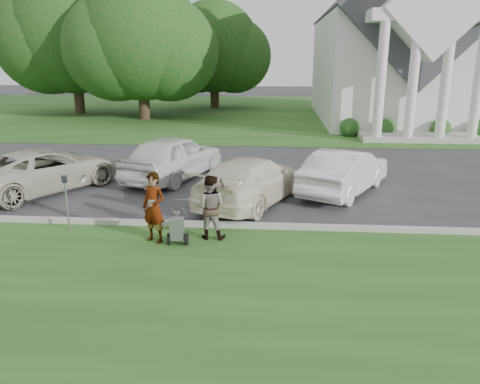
# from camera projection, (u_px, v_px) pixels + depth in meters

# --- Properties ---
(ground) EXTENTS (120.00, 120.00, 0.00)m
(ground) POSITION_uv_depth(u_px,v_px,m) (220.00, 235.00, 11.81)
(ground) COLOR #333335
(ground) RESTS_ON ground
(grass_strip) EXTENTS (80.00, 7.00, 0.01)m
(grass_strip) POSITION_uv_depth(u_px,v_px,m) (201.00, 293.00, 8.94)
(grass_strip) COLOR #28561D
(grass_strip) RESTS_ON ground
(church_lawn) EXTENTS (80.00, 30.00, 0.01)m
(church_lawn) POSITION_uv_depth(u_px,v_px,m) (259.00, 112.00, 37.65)
(church_lawn) COLOR #28561D
(church_lawn) RESTS_ON ground
(curb) EXTENTS (80.00, 0.18, 0.15)m
(curb) POSITION_uv_depth(u_px,v_px,m) (222.00, 225.00, 12.31)
(curb) COLOR #9E9E93
(curb) RESTS_ON ground
(church) EXTENTS (9.19, 19.00, 24.10)m
(church) POSITION_uv_depth(u_px,v_px,m) (391.00, 31.00, 31.60)
(church) COLOR white
(church) RESTS_ON ground
(tree_left) EXTENTS (10.63, 8.40, 9.71)m
(tree_left) POSITION_uv_depth(u_px,v_px,m) (141.00, 44.00, 32.01)
(tree_left) COLOR #332316
(tree_left) RESTS_ON ground
(tree_far) EXTENTS (11.64, 9.20, 10.73)m
(tree_far) POSITION_uv_depth(u_px,v_px,m) (73.00, 37.00, 35.16)
(tree_far) COLOR #332316
(tree_far) RESTS_ON ground
(tree_back) EXTENTS (9.61, 7.60, 8.89)m
(tree_back) POSITION_uv_depth(u_px,v_px,m) (214.00, 51.00, 39.48)
(tree_back) COLOR #332316
(tree_back) RESTS_ON ground
(striping_cart) EXTENTS (0.50, 0.97, 0.90)m
(striping_cart) POSITION_uv_depth(u_px,v_px,m) (177.00, 229.00, 11.13)
(striping_cart) COLOR black
(striping_cart) RESTS_ON ground
(person_left) EXTENTS (0.74, 0.63, 1.72)m
(person_left) POSITION_uv_depth(u_px,v_px,m) (154.00, 208.00, 11.17)
(person_left) COLOR #999999
(person_left) RESTS_ON ground
(person_right) EXTENTS (0.81, 0.65, 1.60)m
(person_right) POSITION_uv_depth(u_px,v_px,m) (210.00, 208.00, 11.41)
(person_right) COLOR #999999
(person_right) RESTS_ON ground
(parking_meter_near) EXTENTS (0.11, 0.10, 1.50)m
(parking_meter_near) POSITION_uv_depth(u_px,v_px,m) (66.00, 196.00, 11.85)
(parking_meter_near) COLOR gray
(parking_meter_near) RESTS_ON ground
(car_a) EXTENTS (4.64, 5.55, 1.41)m
(car_a) POSITION_uv_depth(u_px,v_px,m) (44.00, 170.00, 15.57)
(car_a) COLOR beige
(car_a) RESTS_ON ground
(car_b) EXTENTS (3.46, 5.17, 1.64)m
(car_b) POSITION_uv_depth(u_px,v_px,m) (173.00, 157.00, 17.04)
(car_b) COLOR silver
(car_b) RESTS_ON ground
(car_c) EXTENTS (3.74, 5.26, 1.41)m
(car_c) POSITION_uv_depth(u_px,v_px,m) (251.00, 180.00, 14.28)
(car_c) COLOR #F1E9CC
(car_c) RESTS_ON ground
(car_d) EXTENTS (3.47, 4.58, 1.45)m
(car_d) POSITION_uv_depth(u_px,v_px,m) (345.00, 171.00, 15.31)
(car_d) COLOR silver
(car_d) RESTS_ON ground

